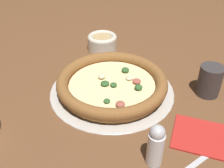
# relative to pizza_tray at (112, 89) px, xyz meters

# --- Properties ---
(ground_plane) EXTENTS (3.00, 3.00, 0.00)m
(ground_plane) POSITION_rel_pizza_tray_xyz_m (0.00, 0.00, -0.00)
(ground_plane) COLOR brown
(pizza_tray) EXTENTS (0.35, 0.35, 0.01)m
(pizza_tray) POSITION_rel_pizza_tray_xyz_m (0.00, 0.00, 0.00)
(pizza_tray) COLOR #B7B2A8
(pizza_tray) RESTS_ON ground_plane
(pizza) EXTENTS (0.31, 0.31, 0.04)m
(pizza) POSITION_rel_pizza_tray_xyz_m (0.00, 0.00, 0.02)
(pizza) COLOR #BC7F42
(pizza) RESTS_ON pizza_tray
(bowl_near) EXTENTS (0.11, 0.11, 0.06)m
(bowl_near) POSITION_rel_pizza_tray_xyz_m (-0.19, 0.17, 0.03)
(bowl_near) COLOR beige
(bowl_near) RESTS_ON ground_plane
(drinking_cup) EXTENTS (0.06, 0.06, 0.09)m
(drinking_cup) POSITION_rel_pizza_tray_xyz_m (0.21, 0.17, 0.04)
(drinking_cup) COLOR #383333
(drinking_cup) RESTS_ON ground_plane
(napkin) EXTENTS (0.20, 0.17, 0.01)m
(napkin) POSITION_rel_pizza_tray_xyz_m (0.29, 0.01, 0.00)
(napkin) COLOR #B2231E
(napkin) RESTS_ON ground_plane
(fork) EXTENTS (0.06, 0.18, 0.00)m
(fork) POSITION_rel_pizza_tray_xyz_m (0.31, -0.04, -0.00)
(fork) COLOR #B7B7BC
(fork) RESTS_ON ground_plane
(pepper_shaker) EXTENTS (0.03, 0.03, 0.10)m
(pepper_shaker) POSITION_rel_pizza_tray_xyz_m (0.23, -0.13, 0.05)
(pepper_shaker) COLOR silver
(pepper_shaker) RESTS_ON ground_plane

